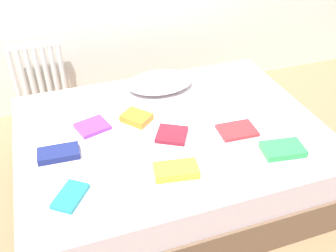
{
  "coord_description": "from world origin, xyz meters",
  "views": [
    {
      "loc": [
        -0.67,
        -1.88,
        1.97
      ],
      "look_at": [
        0.0,
        0.05,
        0.48
      ],
      "focal_mm": 40.5,
      "sensor_mm": 36.0,
      "label": 1
    }
  ],
  "objects_px": {
    "textbook_yellow": "(176,170)",
    "textbook_purple": "(92,126)",
    "textbook_navy": "(59,153)",
    "textbook_teal": "(70,196)",
    "textbook_white": "(124,189)",
    "pillow": "(160,82)",
    "textbook_orange": "(136,118)",
    "bed": "(170,157)",
    "textbook_maroon": "(172,135)",
    "textbook_green": "(283,149)",
    "radiator": "(39,75)",
    "textbook_red": "(237,130)"
  },
  "relations": [
    {
      "from": "textbook_purple",
      "to": "textbook_white",
      "type": "relative_size",
      "value": 1.07
    },
    {
      "from": "textbook_maroon",
      "to": "textbook_green",
      "type": "xyz_separation_m",
      "value": [
        0.58,
        -0.36,
        0.01
      ]
    },
    {
      "from": "textbook_navy",
      "to": "textbook_teal",
      "type": "bearing_deg",
      "value": -83.6
    },
    {
      "from": "radiator",
      "to": "textbook_yellow",
      "type": "bearing_deg",
      "value": -67.87
    },
    {
      "from": "pillow",
      "to": "textbook_orange",
      "type": "bearing_deg",
      "value": -128.42
    },
    {
      "from": "textbook_teal",
      "to": "textbook_maroon",
      "type": "xyz_separation_m",
      "value": [
        0.68,
        0.33,
        -0.0
      ]
    },
    {
      "from": "textbook_yellow",
      "to": "textbook_purple",
      "type": "height_order",
      "value": "textbook_yellow"
    },
    {
      "from": "textbook_green",
      "to": "textbook_white",
      "type": "xyz_separation_m",
      "value": [
        -0.98,
        -0.01,
        -0.0
      ]
    },
    {
      "from": "textbook_red",
      "to": "textbook_green",
      "type": "relative_size",
      "value": 0.96
    },
    {
      "from": "textbook_maroon",
      "to": "textbook_white",
      "type": "bearing_deg",
      "value": -107.28
    },
    {
      "from": "textbook_white",
      "to": "textbook_navy",
      "type": "bearing_deg",
      "value": 173.98
    },
    {
      "from": "textbook_yellow",
      "to": "textbook_white",
      "type": "xyz_separation_m",
      "value": [
        -0.31,
        -0.04,
        -0.01
      ]
    },
    {
      "from": "textbook_teal",
      "to": "textbook_yellow",
      "type": "height_order",
      "value": "textbook_yellow"
    },
    {
      "from": "pillow",
      "to": "textbook_teal",
      "type": "bearing_deg",
      "value": -130.67
    },
    {
      "from": "textbook_red",
      "to": "textbook_navy",
      "type": "height_order",
      "value": "textbook_navy"
    },
    {
      "from": "textbook_maroon",
      "to": "textbook_orange",
      "type": "bearing_deg",
      "value": 154.53
    },
    {
      "from": "bed",
      "to": "textbook_red",
      "type": "distance_m",
      "value": 0.51
    },
    {
      "from": "textbook_navy",
      "to": "textbook_yellow",
      "type": "relative_size",
      "value": 0.97
    },
    {
      "from": "radiator",
      "to": "textbook_teal",
      "type": "xyz_separation_m",
      "value": [
        0.08,
        -1.62,
        0.1
      ]
    },
    {
      "from": "textbook_teal",
      "to": "textbook_white",
      "type": "bearing_deg",
      "value": -63.25
    },
    {
      "from": "bed",
      "to": "radiator",
      "type": "xyz_separation_m",
      "value": [
        -0.77,
        1.2,
        0.16
      ]
    },
    {
      "from": "bed",
      "to": "textbook_maroon",
      "type": "relative_size",
      "value": 10.66
    },
    {
      "from": "bed",
      "to": "textbook_red",
      "type": "height_order",
      "value": "textbook_red"
    },
    {
      "from": "bed",
      "to": "textbook_navy",
      "type": "relative_size",
      "value": 8.31
    },
    {
      "from": "radiator",
      "to": "textbook_white",
      "type": "relative_size",
      "value": 3.2
    },
    {
      "from": "textbook_teal",
      "to": "textbook_purple",
      "type": "distance_m",
      "value": 0.62
    },
    {
      "from": "textbook_red",
      "to": "textbook_purple",
      "type": "height_order",
      "value": "textbook_purple"
    },
    {
      "from": "textbook_orange",
      "to": "textbook_green",
      "type": "height_order",
      "value": "textbook_orange"
    },
    {
      "from": "textbook_red",
      "to": "textbook_orange",
      "type": "height_order",
      "value": "textbook_orange"
    },
    {
      "from": "textbook_maroon",
      "to": "textbook_green",
      "type": "distance_m",
      "value": 0.68
    },
    {
      "from": "pillow",
      "to": "textbook_yellow",
      "type": "xyz_separation_m",
      "value": [
        -0.21,
        -0.93,
        -0.03
      ]
    },
    {
      "from": "radiator",
      "to": "textbook_maroon",
      "type": "bearing_deg",
      "value": -59.71
    },
    {
      "from": "textbook_teal",
      "to": "textbook_green",
      "type": "relative_size",
      "value": 0.82
    },
    {
      "from": "textbook_teal",
      "to": "textbook_maroon",
      "type": "distance_m",
      "value": 0.75
    },
    {
      "from": "bed",
      "to": "textbook_red",
      "type": "bearing_deg",
      "value": -24.93
    },
    {
      "from": "bed",
      "to": "textbook_white",
      "type": "height_order",
      "value": "textbook_white"
    },
    {
      "from": "textbook_yellow",
      "to": "textbook_white",
      "type": "distance_m",
      "value": 0.31
    },
    {
      "from": "textbook_yellow",
      "to": "textbook_white",
      "type": "height_order",
      "value": "textbook_yellow"
    },
    {
      "from": "bed",
      "to": "textbook_maroon",
      "type": "height_order",
      "value": "textbook_maroon"
    },
    {
      "from": "textbook_purple",
      "to": "textbook_navy",
      "type": "bearing_deg",
      "value": -154.3
    },
    {
      "from": "pillow",
      "to": "bed",
      "type": "bearing_deg",
      "value": -100.51
    },
    {
      "from": "textbook_navy",
      "to": "textbook_white",
      "type": "bearing_deg",
      "value": -50.8
    },
    {
      "from": "textbook_orange",
      "to": "textbook_navy",
      "type": "bearing_deg",
      "value": -109.12
    },
    {
      "from": "pillow",
      "to": "textbook_navy",
      "type": "relative_size",
      "value": 2.08
    },
    {
      "from": "bed",
      "to": "radiator",
      "type": "relative_size",
      "value": 3.4
    },
    {
      "from": "radiator",
      "to": "textbook_purple",
      "type": "bearing_deg",
      "value": -74.32
    },
    {
      "from": "textbook_green",
      "to": "bed",
      "type": "bearing_deg",
      "value": 148.99
    },
    {
      "from": "textbook_navy",
      "to": "textbook_green",
      "type": "xyz_separation_m",
      "value": [
        1.27,
        -0.4,
        0.0
      ]
    },
    {
      "from": "textbook_orange",
      "to": "textbook_yellow",
      "type": "xyz_separation_m",
      "value": [
        0.07,
        -0.57,
        0.0
      ]
    },
    {
      "from": "textbook_red",
      "to": "textbook_white",
      "type": "relative_size",
      "value": 1.29
    }
  ]
}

